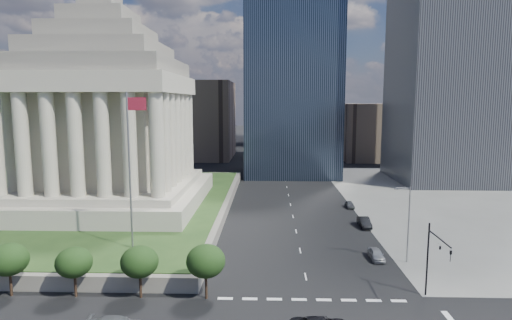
{
  "coord_description": "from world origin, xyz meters",
  "views": [
    {
      "loc": [
        -4.47,
        -28.67,
        20.62
      ],
      "look_at": [
        -5.95,
        20.85,
        13.89
      ],
      "focal_mm": 30.0,
      "sensor_mm": 36.0,
      "label": 1
    }
  ],
  "objects_px": {
    "traffic_signal_ne": "(435,254)",
    "flagpole": "(131,162)",
    "street_lamp_north": "(407,220)",
    "parked_sedan_far": "(350,205)",
    "war_memorial": "(105,98)",
    "parked_sedan_mid": "(364,222)",
    "parked_sedan_near": "(376,254)"
  },
  "relations": [
    {
      "from": "war_memorial",
      "to": "flagpole",
      "type": "xyz_separation_m",
      "value": [
        12.17,
        -24.0,
        -8.29
      ]
    },
    {
      "from": "traffic_signal_ne",
      "to": "parked_sedan_far",
      "type": "distance_m",
      "value": 40.42
    },
    {
      "from": "traffic_signal_ne",
      "to": "parked_sedan_near",
      "type": "xyz_separation_m",
      "value": [
        -2.7,
        12.25,
        -4.55
      ]
    },
    {
      "from": "flagpole",
      "to": "traffic_signal_ne",
      "type": "height_order",
      "value": "flagpole"
    },
    {
      "from": "parked_sedan_near",
      "to": "parked_sedan_mid",
      "type": "relative_size",
      "value": 0.87
    },
    {
      "from": "street_lamp_north",
      "to": "parked_sedan_mid",
      "type": "bearing_deg",
      "value": 96.6
    },
    {
      "from": "street_lamp_north",
      "to": "parked_sedan_far",
      "type": "bearing_deg",
      "value": 93.63
    },
    {
      "from": "flagpole",
      "to": "traffic_signal_ne",
      "type": "distance_m",
      "value": 36.69
    },
    {
      "from": "traffic_signal_ne",
      "to": "street_lamp_north",
      "type": "xyz_separation_m",
      "value": [
        0.83,
        11.3,
        0.41
      ]
    },
    {
      "from": "traffic_signal_ne",
      "to": "parked_sedan_mid",
      "type": "bearing_deg",
      "value": 92.11
    },
    {
      "from": "parked_sedan_near",
      "to": "flagpole",
      "type": "bearing_deg",
      "value": -176.57
    },
    {
      "from": "flagpole",
      "to": "parked_sedan_far",
      "type": "distance_m",
      "value": 46.44
    },
    {
      "from": "street_lamp_north",
      "to": "parked_sedan_far",
      "type": "height_order",
      "value": "street_lamp_north"
    },
    {
      "from": "parked_sedan_near",
      "to": "parked_sedan_far",
      "type": "relative_size",
      "value": 1.1
    },
    {
      "from": "traffic_signal_ne",
      "to": "street_lamp_north",
      "type": "bearing_deg",
      "value": 85.81
    },
    {
      "from": "street_lamp_north",
      "to": "traffic_signal_ne",
      "type": "bearing_deg",
      "value": -94.19
    },
    {
      "from": "flagpole",
      "to": "parked_sedan_near",
      "type": "distance_m",
      "value": 34.03
    },
    {
      "from": "traffic_signal_ne",
      "to": "flagpole",
      "type": "bearing_deg",
      "value": 163.29
    },
    {
      "from": "street_lamp_north",
      "to": "parked_sedan_mid",
      "type": "height_order",
      "value": "street_lamp_north"
    },
    {
      "from": "war_memorial",
      "to": "parked_sedan_far",
      "type": "bearing_deg",
      "value": 7.31
    },
    {
      "from": "parked_sedan_mid",
      "to": "flagpole",
      "type": "bearing_deg",
      "value": -153.79
    },
    {
      "from": "flagpole",
      "to": "parked_sedan_far",
      "type": "xyz_separation_m",
      "value": [
        33.33,
        29.84,
        -12.47
      ]
    },
    {
      "from": "parked_sedan_far",
      "to": "traffic_signal_ne",
      "type": "bearing_deg",
      "value": -89.01
    },
    {
      "from": "flagpole",
      "to": "traffic_signal_ne",
      "type": "xyz_separation_m",
      "value": [
        34.33,
        -10.3,
        -7.86
      ]
    },
    {
      "from": "street_lamp_north",
      "to": "parked_sedan_mid",
      "type": "distance_m",
      "value": 16.65
    },
    {
      "from": "traffic_signal_ne",
      "to": "parked_sedan_mid",
      "type": "relative_size",
      "value": 1.69
    },
    {
      "from": "street_lamp_north",
      "to": "parked_sedan_near",
      "type": "relative_size",
      "value": 2.43
    },
    {
      "from": "parked_sedan_near",
      "to": "parked_sedan_far",
      "type": "bearing_deg",
      "value": 86.41
    },
    {
      "from": "war_memorial",
      "to": "traffic_signal_ne",
      "type": "relative_size",
      "value": 4.88
    },
    {
      "from": "war_memorial",
      "to": "street_lamp_north",
      "type": "distance_m",
      "value": 54.92
    },
    {
      "from": "war_memorial",
      "to": "traffic_signal_ne",
      "type": "xyz_separation_m",
      "value": [
        46.5,
        -34.3,
        -16.15
      ]
    },
    {
      "from": "traffic_signal_ne",
      "to": "parked_sedan_far",
      "type": "xyz_separation_m",
      "value": [
        -1.0,
        40.15,
        -4.61
      ]
    }
  ]
}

